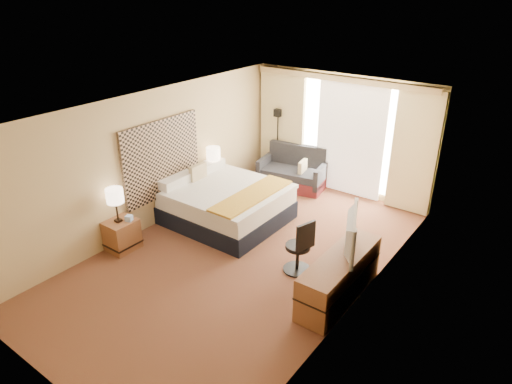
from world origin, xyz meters
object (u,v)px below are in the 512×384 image
Objects in this scene: media_dresser at (340,277)px; bed at (226,203)px; television at (346,232)px; floor_lamp at (278,130)px; lamp_left at (115,196)px; nightstand_left at (122,235)px; loveseat at (293,174)px; nightstand_right at (215,188)px; lamp_right at (213,154)px; desk_chair at (300,249)px.

bed is at bearing 163.62° from media_dresser.
television is at bearing 104.71° from media_dresser.
lamp_left is at bearing -94.78° from floor_lamp.
media_dresser is at bearing 16.10° from lamp_left.
media_dresser is 1.08× the size of floor_lamp.
nightstand_left is 4.46m from floor_lamp.
media_dresser is at bearing -16.38° from bed.
floor_lamp is (-0.62, 0.26, 0.87)m from loveseat.
media_dresser is (3.70, 1.05, 0.07)m from nightstand_left.
floor_lamp reaches higher than nightstand_right.
lamp_left reaches higher than media_dresser.
nightstand_right is 0.26× the size of bed.
nightstand_right is at bearing -100.80° from floor_lamp.
television is (3.65, -1.26, 0.74)m from nightstand_right.
bed is 1.24m from lamp_right.
lamp_left is (-0.98, -4.12, 0.72)m from loveseat.
nightstand_right is 0.31× the size of media_dresser.
floor_lamp is 2.68× the size of lamp_right.
nightstand_right is at bearing -131.68° from loveseat.
media_dresser is 1.12× the size of loveseat.
loveseat is (0.97, 1.59, 0.03)m from nightstand_right.
loveseat reaches higher than nightstand_left.
loveseat is at bearing 58.64° from nightstand_right.
television is (2.68, -2.85, 0.71)m from loveseat.
nightstand_left is 0.26× the size of bed.
nightstand_left is 0.76m from lamp_left.
media_dresser is at bearing -58.45° from loveseat.
floor_lamp is at bearing 85.36° from nightstand_left.
media_dresser is at bearing 15.84° from nightstand_left.
media_dresser is 4.07m from lamp_right.
television reaches higher than nightstand_right.
television is at bearing -19.15° from lamp_right.
nightstand_left is at bearing -139.94° from desk_chair.
lamp_left is (-0.01, -2.52, 0.75)m from nightstand_right.
television is at bearing -57.13° from loveseat.
nightstand_left is 3.92m from television.
lamp_left is 0.57× the size of television.
loveseat is 2.57× the size of lamp_right.
desk_chair is at bearing -66.34° from loveseat.
television reaches higher than nightstand_left.
television is (-0.05, 0.19, 0.66)m from media_dresser.
bed is at bearing -104.56° from loveseat.
nightstand_left is at bearing -89.13° from lamp_right.
nightstand_left is 2.50m from nightstand_right.
nightstand_right is at bearing 158.60° from media_dresser.
loveseat is at bearing 19.41° from television.
television is at bearing -19.04° from nightstand_right.
loveseat is at bearing 57.30° from lamp_right.
lamp_right reaches higher than loveseat.
loveseat is 1.48× the size of television.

